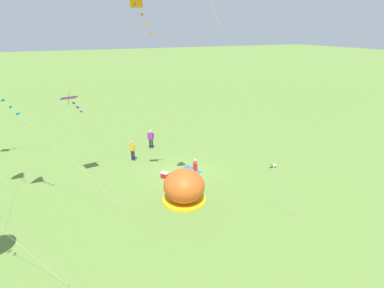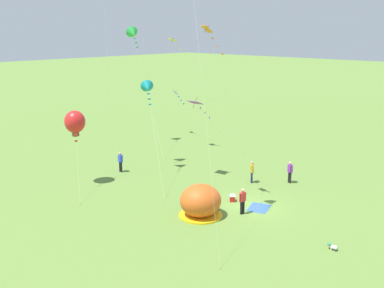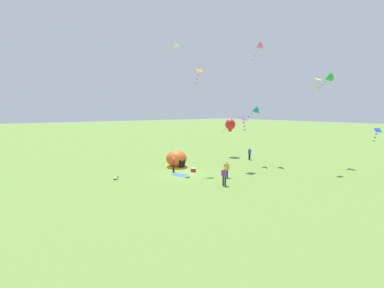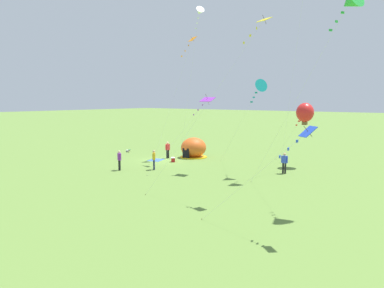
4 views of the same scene
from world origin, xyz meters
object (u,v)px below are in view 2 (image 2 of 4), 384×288
at_px(person_near_tent, 243,200).
at_px(kite_green, 133,34).
at_px(person_with_toddler, 252,171).
at_px(kite_blue, 178,95).
at_px(cooler_box, 232,198).
at_px(kite_purple, 197,105).
at_px(kite_orange, 211,38).
at_px(popup_tent, 201,201).
at_px(kite_red, 75,122).
at_px(person_watching_sky, 120,161).
at_px(person_far_back, 290,171).
at_px(toddler_crawling, 332,247).
at_px(kite_yellow, 176,45).
at_px(kite_teal, 148,88).

xyz_separation_m(person_near_tent, kite_green, (7.32, 19.38, 10.27)).
xyz_separation_m(person_with_toddler, kite_blue, (7.98, 16.11, 3.50)).
height_order(cooler_box, kite_purple, kite_purple).
relative_size(kite_green, kite_orange, 1.00).
bearing_deg(kite_blue, popup_tent, -131.49).
xyz_separation_m(popup_tent, kite_red, (-1.86, 11.11, 3.90)).
bearing_deg(person_watching_sky, kite_green, 42.28).
xyz_separation_m(person_watching_sky, person_far_back, (7.31, -11.83, 0.00)).
bearing_deg(cooler_box, kite_orange, 122.26).
height_order(cooler_box, person_near_tent, person_near_tent).
height_order(toddler_crawling, kite_purple, kite_purple).
bearing_deg(kite_blue, kite_orange, -128.90).
relative_size(popup_tent, kite_blue, 0.50).
xyz_separation_m(person_near_tent, kite_orange, (0.46, 3.24, 10.13)).
height_order(person_watching_sky, kite_orange, kite_orange).
distance_m(person_watching_sky, kite_orange, 13.96).
xyz_separation_m(cooler_box, kite_red, (-5.28, 11.02, 4.67)).
xyz_separation_m(person_far_back, kite_orange, (-6.97, 2.23, 10.13)).
relative_size(toddler_crawling, kite_red, 0.10).
height_order(cooler_box, person_watching_sky, person_watching_sky).
xyz_separation_m(kite_green, kite_orange, (-6.86, -16.14, -0.15)).
relative_size(person_far_back, kite_yellow, 0.16).
distance_m(person_near_tent, kite_teal, 13.06).
xyz_separation_m(toddler_crawling, kite_teal, (2.65, 17.94, 6.86)).
relative_size(person_far_back, kite_red, 0.30).
relative_size(toddler_crawling, person_with_toddler, 0.32).
distance_m(cooler_box, person_far_back, 6.21).
distance_m(toddler_crawling, person_near_tent, 6.63).
xyz_separation_m(person_far_back, kite_yellow, (1.20, 13.61, 9.22)).
height_order(cooler_box, person_far_back, person_far_back).
bearing_deg(toddler_crawling, person_with_toddler, 58.23).
relative_size(kite_purple, kite_green, 0.55).
relative_size(kite_green, kite_yellow, 1.09).
distance_m(popup_tent, kite_purple, 9.49).
distance_m(toddler_crawling, person_far_back, 11.06).
bearing_deg(person_with_toddler, person_near_tent, -149.60).
xyz_separation_m(cooler_box, person_with_toddler, (4.12, 1.34, 0.74)).
bearing_deg(person_with_toddler, person_watching_sky, 118.90).
bearing_deg(person_watching_sky, kite_orange, -87.99).
distance_m(person_watching_sky, kite_red, 5.66).
height_order(person_far_back, kite_purple, kite_purple).
bearing_deg(person_near_tent, person_far_back, 7.69).
bearing_deg(kite_purple, kite_orange, -127.89).
relative_size(person_watching_sky, kite_purple, 0.26).
height_order(popup_tent, person_watching_sky, popup_tent).
bearing_deg(kite_yellow, cooler_box, -119.79).
height_order(kite_blue, kite_orange, kite_orange).
bearing_deg(kite_blue, kite_yellow, -135.63).
height_order(person_with_toddler, kite_blue, kite_blue).
relative_size(person_near_tent, kite_orange, 0.14).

